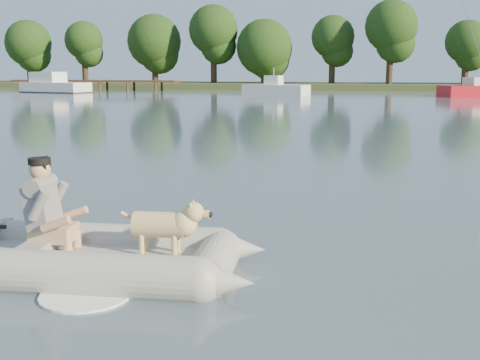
% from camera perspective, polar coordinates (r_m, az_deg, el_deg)
% --- Properties ---
extents(water, '(160.00, 160.00, 0.00)m').
position_cam_1_polar(water, '(6.73, -7.41, -8.86)').
color(water, slate).
rests_on(water, ground).
extents(shore_bank, '(160.00, 12.00, 0.70)m').
position_cam_1_polar(shore_bank, '(68.02, 10.73, 8.70)').
color(shore_bank, '#47512D').
rests_on(shore_bank, water).
extents(dock, '(18.00, 2.00, 1.04)m').
position_cam_1_polar(dock, '(64.47, -13.64, 8.74)').
color(dock, '#4C331E').
rests_on(dock, water).
extents(treeline, '(84.66, 7.35, 9.27)m').
position_cam_1_polar(treeline, '(67.19, 15.88, 12.77)').
color(treeline, '#332316').
rests_on(treeline, shore_bank).
extents(dinghy, '(4.66, 3.24, 1.35)m').
position_cam_1_polar(dinghy, '(6.73, -12.98, -3.90)').
color(dinghy, '#969692').
rests_on(dinghy, water).
extents(man, '(0.75, 0.66, 1.05)m').
position_cam_1_polar(man, '(7.01, -18.12, -2.08)').
color(man, slate).
rests_on(man, dinghy).
extents(dog, '(0.93, 0.40, 0.61)m').
position_cam_1_polar(dog, '(6.61, -7.66, -4.64)').
color(dog, tan).
rests_on(dog, dinghy).
extents(cabin_cruiser, '(7.71, 4.59, 2.25)m').
position_cam_1_polar(cabin_cruiser, '(59.17, -17.14, 8.85)').
color(cabin_cruiser, white).
rests_on(cabin_cruiser, water).
extents(motorboat, '(6.06, 3.72, 2.40)m').
position_cam_1_polar(motorboat, '(51.27, 3.43, 9.26)').
color(motorboat, white).
rests_on(motorboat, water).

